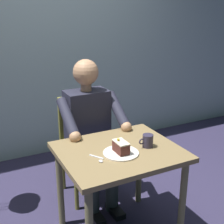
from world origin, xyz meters
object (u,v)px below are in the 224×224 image
object	(u,v)px
dining_table	(119,163)
cake_slice	(121,147)
coffee_cup	(148,141)
chair	(84,141)
dessert_spoon	(99,159)
seated_person	(91,131)

from	to	relation	value
dining_table	cake_slice	bearing A→B (deg)	72.92
coffee_cup	cake_slice	bearing A→B (deg)	2.60
chair	cake_slice	xyz separation A→B (m)	(0.02, 0.74, 0.26)
dessert_spoon	dining_table	bearing A→B (deg)	-159.23
seated_person	coffee_cup	world-z (taller)	seated_person
seated_person	cake_slice	world-z (taller)	seated_person
chair	seated_person	xyz separation A→B (m)	(0.00, 0.17, 0.16)
cake_slice	dining_table	bearing A→B (deg)	-107.08
seated_person	chair	bearing A→B (deg)	-90.00
seated_person	coffee_cup	distance (m)	0.61
dessert_spoon	seated_person	bearing A→B (deg)	-108.04
seated_person	dessert_spoon	world-z (taller)	seated_person
seated_person	cake_slice	bearing A→B (deg)	88.15
dining_table	chair	xyz separation A→B (m)	(0.00, -0.68, -0.11)
seated_person	coffee_cup	bearing A→B (deg)	109.89
dining_table	coffee_cup	bearing A→B (deg)	166.14
seated_person	dessert_spoon	bearing A→B (deg)	71.96
chair	coffee_cup	world-z (taller)	chair
dining_table	dessert_spoon	xyz separation A→B (m)	(0.19, 0.07, 0.11)
chair	seated_person	size ratio (longest dim) A/B	0.72
dining_table	cake_slice	xyz separation A→B (m)	(0.02, 0.06, 0.16)
dining_table	coffee_cup	size ratio (longest dim) A/B	7.47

